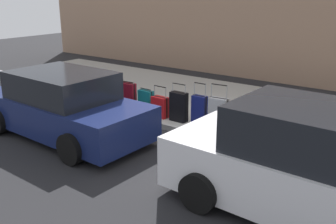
# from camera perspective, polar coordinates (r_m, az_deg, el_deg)

# --- Properties ---
(ground_plane) EXTENTS (40.00, 40.00, 0.00)m
(ground_plane) POSITION_cam_1_polar(r_m,az_deg,el_deg) (9.40, -0.18, -2.78)
(ground_plane) COLOR black
(sidewalk_curb) EXTENTS (18.00, 5.00, 0.14)m
(sidewalk_curb) POSITION_cam_1_polar(r_m,az_deg,el_deg) (11.37, 7.41, 1.11)
(sidewalk_curb) COLOR #9E9B93
(sidewalk_curb) RESTS_ON ground_plane
(suitcase_red_0) EXTENTS (0.37, 0.24, 0.76)m
(suitcase_red_0) POSITION_cam_1_polar(r_m,az_deg,el_deg) (8.21, 20.34, -3.39)
(suitcase_red_0) COLOR red
(suitcase_red_0) RESTS_ON sidewalk_curb
(suitcase_teal_1) EXTENTS (0.47, 0.27, 1.00)m
(suitcase_teal_1) POSITION_cam_1_polar(r_m,az_deg,el_deg) (8.40, 16.94, -2.65)
(suitcase_teal_1) COLOR #0F606B
(suitcase_teal_1) RESTS_ON sidewalk_curb
(suitcase_maroon_2) EXTENTS (0.42, 0.19, 1.02)m
(suitcase_maroon_2) POSITION_cam_1_polar(r_m,az_deg,el_deg) (8.63, 13.58, -1.72)
(suitcase_maroon_2) COLOR maroon
(suitcase_maroon_2) RESTS_ON sidewalk_curb
(suitcase_olive_3) EXTENTS (0.41, 0.25, 0.76)m
(suitcase_olive_3) POSITION_cam_1_polar(r_m,az_deg,el_deg) (8.83, 10.39, -1.09)
(suitcase_olive_3) COLOR #59601E
(suitcase_olive_3) RESTS_ON sidewalk_curb
(suitcase_silver_4) EXTENTS (0.46, 0.25, 1.09)m
(suitcase_silver_4) POSITION_cam_1_polar(r_m,az_deg,el_deg) (9.10, 7.44, -0.20)
(suitcase_silver_4) COLOR #9EA0A8
(suitcase_silver_4) RESTS_ON sidewalk_curb
(suitcase_navy_5) EXTENTS (0.38, 0.20, 1.04)m
(suitcase_navy_5) POSITION_cam_1_polar(r_m,az_deg,el_deg) (9.38, 4.67, 0.32)
(suitcase_navy_5) COLOR navy
(suitcase_navy_5) RESTS_ON sidewalk_curb
(suitcase_black_6) EXTENTS (0.45, 0.22, 0.97)m
(suitcase_black_6) POSITION_cam_1_polar(r_m,az_deg,el_deg) (9.55, 1.60, 0.79)
(suitcase_black_6) COLOR black
(suitcase_black_6) RESTS_ON sidewalk_curb
(suitcase_red_7) EXTENTS (0.46, 0.25, 0.82)m
(suitcase_red_7) POSITION_cam_1_polar(r_m,az_deg,el_deg) (9.89, -1.16, 0.76)
(suitcase_red_7) COLOR red
(suitcase_red_7) RESTS_ON sidewalk_curb
(suitcase_teal_8) EXTENTS (0.45, 0.22, 0.65)m
(suitcase_teal_8) POSITION_cam_1_polar(r_m,az_deg,el_deg) (10.30, -3.29, 1.60)
(suitcase_teal_8) COLOR #0F606B
(suitcase_teal_8) RESTS_ON sidewalk_curb
(suitcase_maroon_9) EXTENTS (0.45, 0.22, 0.79)m
(suitcase_maroon_9) POSITION_cam_1_polar(r_m,az_deg,el_deg) (10.58, -5.92, 2.35)
(suitcase_maroon_9) COLOR maroon
(suitcase_maroon_9) RESTS_ON sidewalk_curb
(suitcase_olive_10) EXTENTS (0.47, 0.24, 0.77)m
(suitcase_olive_10) POSITION_cam_1_polar(r_m,az_deg,el_deg) (11.07, -7.68, 2.47)
(suitcase_olive_10) COLOR #59601E
(suitcase_olive_10) RESTS_ON sidewalk_curb
(fire_hydrant) EXTENTS (0.39, 0.21, 0.73)m
(fire_hydrant) POSITION_cam_1_polar(r_m,az_deg,el_deg) (11.69, -11.41, 3.65)
(fire_hydrant) COLOR #D89E0C
(fire_hydrant) RESTS_ON sidewalk_curb
(bollard_post) EXTENTS (0.13, 0.13, 0.88)m
(bollard_post) POSITION_cam_1_polar(r_m,az_deg,el_deg) (11.98, -13.71, 4.13)
(bollard_post) COLOR brown
(bollard_post) RESTS_ON sidewalk_curb
(parked_car_white_0) EXTENTS (4.46, 2.14, 1.73)m
(parked_car_white_0) POSITION_cam_1_polar(r_m,az_deg,el_deg) (6.06, 20.53, -7.78)
(parked_car_white_0) COLOR silver
(parked_car_white_0) RESTS_ON ground_plane
(parked_car_navy_1) EXTENTS (4.41, 2.11, 1.53)m
(parked_car_navy_1) POSITION_cam_1_polar(r_m,az_deg,el_deg) (9.18, -15.21, 0.81)
(parked_car_navy_1) COLOR #141E4C
(parked_car_navy_1) RESTS_ON ground_plane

